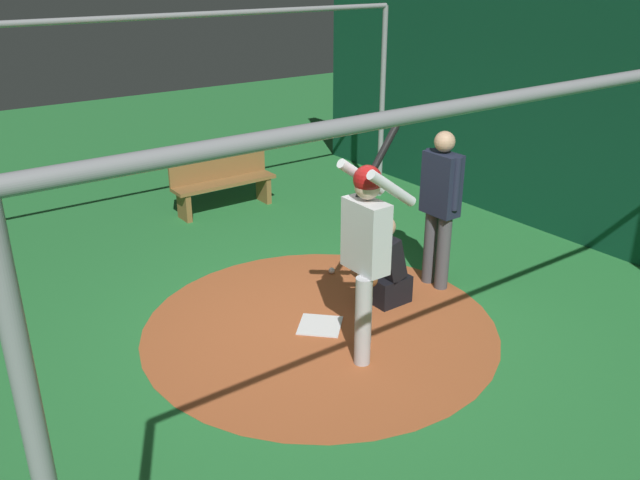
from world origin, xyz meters
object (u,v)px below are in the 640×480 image
object	(u,v)px
home_plate	(320,325)
catcher	(384,269)
umpire	(440,201)
baseball_0	(332,271)
bench	(223,181)
batter	(367,243)

from	to	relation	value
home_plate	catcher	world-z (taller)	catcher
umpire	catcher	bearing A→B (deg)	-2.38
home_plate	baseball_0	xyz separation A→B (m)	(-0.83, -0.90, 0.03)
home_plate	bench	size ratio (longest dim) A/B	0.27
home_plate	bench	bearing A→B (deg)	-103.40
home_plate	baseball_0	bearing A→B (deg)	-132.50
batter	bench	bearing A→B (deg)	-100.71
batter	baseball_0	distance (m)	2.01
catcher	bench	xyz separation A→B (m)	(0.01, -3.58, 0.05)
catcher	umpire	world-z (taller)	umpire
catcher	home_plate	bearing A→B (deg)	1.97
catcher	bench	bearing A→B (deg)	-89.83
home_plate	baseball_0	size ratio (longest dim) A/B	5.68
umpire	bench	bearing A→B (deg)	-78.20
batter	bench	world-z (taller)	batter
catcher	umpire	distance (m)	0.96
home_plate	batter	size ratio (longest dim) A/B	0.19
catcher	umpire	size ratio (longest dim) A/B	0.56
home_plate	catcher	distance (m)	0.95
batter	catcher	size ratio (longest dim) A/B	2.18
batter	umpire	distance (m)	1.67
batter	catcher	bearing A→B (deg)	-141.46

